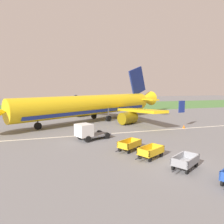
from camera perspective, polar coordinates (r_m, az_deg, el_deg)
ground_plane at (r=19.00m, az=18.54°, el=-13.83°), size 220.00×220.00×0.00m
grass_strip at (r=67.46m, az=-7.99°, el=1.40°), size 220.00×28.00×0.06m
apron_stripe at (r=30.16m, az=3.85°, el=-5.66°), size 120.00×0.36×0.01m
airplane at (r=39.84m, az=-4.71°, el=1.89°), size 35.00×28.92×11.34m
baggage_cart_third_in_row at (r=18.23m, az=19.56°, el=-12.76°), size 3.43×2.48×1.07m
baggage_cart_fourth_in_row at (r=19.94m, az=10.63°, el=-10.73°), size 3.48×2.41×1.07m
baggage_cart_far_end at (r=21.86m, az=4.84°, el=-9.03°), size 3.39×2.54×1.07m
service_truck_beside_carts at (r=25.81m, az=-6.82°, el=-5.40°), size 4.77×3.36×2.10m
traffic_cone_near_plane at (r=34.99m, az=19.23°, el=-3.81°), size 0.42×0.42×0.55m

